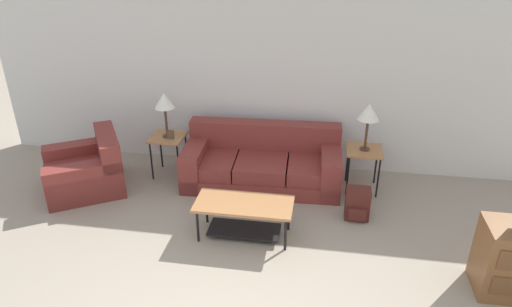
{
  "coord_description": "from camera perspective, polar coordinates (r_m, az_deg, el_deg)",
  "views": [
    {
      "loc": [
        0.72,
        -2.43,
        3.33
      ],
      "look_at": [
        -0.11,
        2.71,
        0.8
      ],
      "focal_mm": 32.0,
      "sensor_mm": 36.0,
      "label": 1
    }
  ],
  "objects": [
    {
      "name": "coffee_table",
      "position": [
        5.46,
        -1.51,
        -7.26
      ],
      "size": [
        1.16,
        0.53,
        0.46
      ],
      "color": "#A87042",
      "rests_on": "ground_plane"
    },
    {
      "name": "table_lamp_left",
      "position": [
        6.65,
        -11.39,
        6.37
      ],
      "size": [
        0.29,
        0.29,
        0.66
      ],
      "color": "#472D1E",
      "rests_on": "side_table_left"
    },
    {
      "name": "side_table_left",
      "position": [
        6.87,
        -10.95,
        1.58
      ],
      "size": [
        0.49,
        0.49,
        0.63
      ],
      "color": "#A87042",
      "rests_on": "ground_plane"
    },
    {
      "name": "couch",
      "position": [
        6.64,
        0.82,
        -1.32
      ],
      "size": [
        2.27,
        1.08,
        0.82
      ],
      "color": "maroon",
      "rests_on": "ground_plane"
    },
    {
      "name": "backpack",
      "position": [
        5.99,
        12.57,
        -6.18
      ],
      "size": [
        0.31,
        0.29,
        0.43
      ],
      "color": "#4C1E19",
      "rests_on": "ground_plane"
    },
    {
      "name": "wall_back",
      "position": [
        6.84,
        2.74,
        8.63
      ],
      "size": [
        8.92,
        0.06,
        2.6
      ],
      "color": "silver",
      "rests_on": "ground_plane"
    },
    {
      "name": "armchair",
      "position": [
        6.91,
        -20.36,
        -2.01
      ],
      "size": [
        1.39,
        1.39,
        0.8
      ],
      "color": "maroon",
      "rests_on": "ground_plane"
    },
    {
      "name": "picture_frame",
      "position": [
        6.73,
        -10.65,
        2.35
      ],
      "size": [
        0.1,
        0.04,
        0.13
      ],
      "color": "#4C3828",
      "rests_on": "side_table_left"
    },
    {
      "name": "table_lamp_right",
      "position": [
        6.27,
        13.92,
        4.93
      ],
      "size": [
        0.29,
        0.29,
        0.66
      ],
      "color": "#472D1E",
      "rests_on": "side_table_right"
    },
    {
      "name": "side_table_right",
      "position": [
        6.51,
        13.35,
        -0.08
      ],
      "size": [
        0.49,
        0.49,
        0.63
      ],
      "color": "#A87042",
      "rests_on": "ground_plane"
    }
  ]
}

